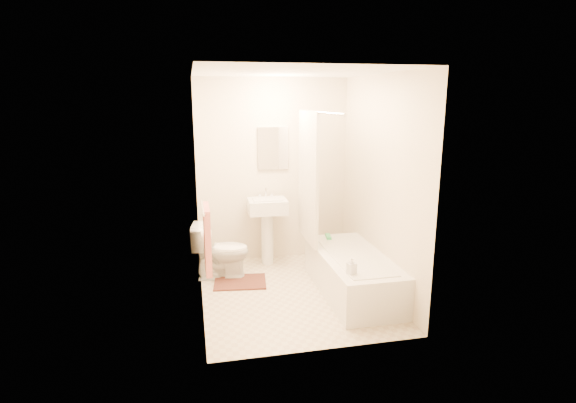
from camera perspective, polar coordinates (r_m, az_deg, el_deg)
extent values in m
plane|color=beige|center=(5.17, 0.60, -11.49)|extent=(2.40, 2.40, 0.00)
plane|color=white|center=(4.70, 0.67, 16.14)|extent=(2.40, 2.40, 0.00)
cube|color=beige|center=(5.95, -1.94, 3.91)|extent=(2.00, 0.02, 2.40)
cube|color=beige|center=(4.68, -11.40, 1.11)|extent=(0.02, 2.40, 2.40)
cube|color=beige|center=(5.11, 11.65, 2.10)|extent=(0.02, 2.40, 2.40)
cube|color=white|center=(5.89, -1.93, 6.76)|extent=(0.40, 0.03, 0.55)
cylinder|color=silver|center=(4.87, 3.90, 11.30)|extent=(0.03, 1.70, 0.03)
cube|color=silver|center=(5.34, 2.58, 3.05)|extent=(0.04, 0.80, 1.55)
cylinder|color=silver|center=(4.46, -10.76, -0.77)|extent=(0.02, 0.60, 0.02)
cube|color=#CC7266|center=(4.54, -10.21, -4.67)|extent=(0.06, 0.45, 0.66)
cylinder|color=white|center=(4.92, -10.35, -4.26)|extent=(0.11, 0.12, 0.12)
imported|color=white|center=(5.53, -8.51, -6.26)|extent=(0.72, 0.47, 0.66)
cube|color=#542921|center=(5.44, -6.10, -10.12)|extent=(0.66, 0.53, 0.02)
imported|color=white|center=(4.50, 8.09, -8.14)|extent=(0.10, 0.10, 0.17)
cube|color=green|center=(5.60, 5.14, -4.48)|extent=(0.08, 0.19, 0.04)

